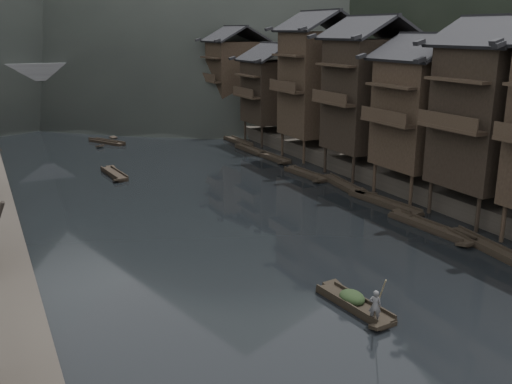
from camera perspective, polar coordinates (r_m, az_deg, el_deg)
water at (r=32.29m, az=8.20°, el=-9.69°), size 300.00×300.00×0.00m
right_bank at (r=83.22m, az=12.81°, el=6.56°), size 40.00×200.00×1.80m
stilt_houses at (r=55.17m, az=12.30°, el=10.55°), size 9.00×67.60×16.13m
moored_sampans at (r=51.83m, az=8.75°, el=0.44°), size 2.96×55.03×0.47m
midriver_boats at (r=77.78m, az=-14.82°, el=5.27°), size 9.71×42.15×0.45m
stone_bridge at (r=97.70m, az=-16.42°, el=10.14°), size 40.00×6.00×9.00m
hero_sampan at (r=30.48m, az=9.80°, el=-10.97°), size 1.65×5.56×0.44m
cargo_heap at (r=30.41m, az=9.61°, el=-9.76°), size 1.21×1.58×0.73m
boatman at (r=28.55m, az=11.85°, el=-10.65°), size 0.71×0.68×1.64m
bamboo_pole at (r=27.68m, az=12.46°, el=-6.02°), size 1.21×2.26×3.25m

